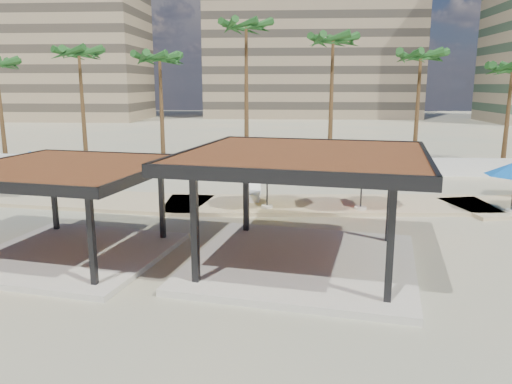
% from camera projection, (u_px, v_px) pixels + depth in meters
% --- Properties ---
extents(ground, '(200.00, 200.00, 0.00)m').
position_uv_depth(ground, '(285.00, 252.00, 18.10)').
color(ground, tan).
rests_on(ground, ground).
extents(promenade, '(44.45, 7.97, 0.24)m').
position_uv_depth(promenade, '(326.00, 202.00, 25.44)').
color(promenade, '#C6B284').
rests_on(promenade, ground).
extents(boundary_wall, '(56.00, 0.30, 1.20)m').
position_uv_depth(boundary_wall, '(287.00, 165.00, 33.58)').
color(boundary_wall, silver).
rests_on(boundary_wall, ground).
extents(building_west, '(34.00, 16.00, 32.40)m').
position_uv_depth(building_west, '(40.00, 28.00, 83.92)').
color(building_west, '#937F60').
rests_on(building_west, ground).
extents(building_mid, '(38.00, 16.00, 30.40)m').
position_uv_depth(building_mid, '(312.00, 38.00, 90.91)').
color(building_mid, '#847259').
rests_on(building_mid, ground).
extents(pavilion_central, '(8.90, 8.90, 3.86)m').
position_uv_depth(pavilion_central, '(304.00, 198.00, 16.29)').
color(pavilion_central, beige).
rests_on(pavilion_central, ground).
extents(pavilion_west, '(7.62, 7.62, 3.31)m').
position_uv_depth(pavilion_west, '(69.00, 202.00, 17.11)').
color(pavilion_west, beige).
rests_on(pavilion_west, ground).
extents(umbrella_b, '(3.51, 3.51, 2.83)m').
position_uv_depth(umbrella_b, '(267.00, 157.00, 23.27)').
color(umbrella_b, beige).
rests_on(umbrella_b, promenade).
extents(umbrella_c, '(4.11, 4.11, 2.89)m').
position_uv_depth(umbrella_c, '(363.00, 157.00, 22.97)').
color(umbrella_c, beige).
rests_on(umbrella_c, promenade).
extents(umbrella_f, '(3.32, 3.32, 2.37)m').
position_uv_depth(umbrella_f, '(31.00, 157.00, 25.96)').
color(umbrella_f, beige).
rests_on(umbrella_f, promenade).
extents(lounger_a, '(0.75, 2.26, 0.85)m').
position_uv_depth(lounger_a, '(253.00, 194.00, 25.83)').
color(lounger_a, white).
rests_on(lounger_a, promenade).
extents(palm_b, '(3.00, 3.00, 8.97)m').
position_uv_depth(palm_b, '(79.00, 57.00, 35.66)').
color(palm_b, brown).
rests_on(palm_b, ground).
extents(palm_c, '(3.00, 3.00, 8.57)m').
position_uv_depth(palm_c, '(160.00, 62.00, 34.77)').
color(palm_c, brown).
rests_on(palm_c, ground).
extents(palm_d, '(3.00, 3.00, 10.76)m').
position_uv_depth(palm_d, '(246.00, 32.00, 34.73)').
color(palm_d, brown).
rests_on(palm_d, ground).
extents(palm_e, '(3.00, 3.00, 9.75)m').
position_uv_depth(palm_e, '(333.00, 45.00, 34.05)').
color(palm_e, brown).
rests_on(palm_e, ground).
extents(palm_f, '(3.00, 3.00, 8.68)m').
position_uv_depth(palm_f, '(421.00, 60.00, 34.07)').
color(palm_f, brown).
rests_on(palm_f, ground).
extents(palm_g, '(3.00, 3.00, 7.82)m').
position_uv_depth(palm_g, '(512.00, 72.00, 33.46)').
color(palm_g, brown).
rests_on(palm_g, ground).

